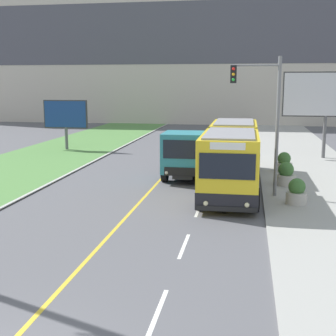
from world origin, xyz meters
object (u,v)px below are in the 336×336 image
at_px(city_bus, 232,157).
at_px(planter_round_third, 284,163).
at_px(billboard_small, 66,116).
at_px(planter_round_second, 286,175).
at_px(traffic_light_mast, 265,110).
at_px(planter_round_near, 297,193).
at_px(dump_truck, 187,155).
at_px(billboard_large, 327,96).

distance_m(city_bus, planter_round_third, 5.49).
bearing_deg(billboard_small, planter_round_second, -34.01).
relative_size(traffic_light_mast, planter_round_second, 5.36).
xyz_separation_m(traffic_light_mast, planter_round_near, (1.46, -1.46, -3.52)).
height_order(dump_truck, planter_round_third, dump_truck).
bearing_deg(dump_truck, planter_round_second, -12.84).
bearing_deg(billboard_large, planter_round_near, -103.04).
distance_m(dump_truck, billboard_large, 12.46).
distance_m(dump_truck, planter_round_second, 5.49).
distance_m(traffic_light_mast, billboard_large, 12.96).
height_order(city_bus, planter_round_second, city_bus).
bearing_deg(city_bus, billboard_large, 59.41).
relative_size(billboard_large, billboard_small, 1.53).
xyz_separation_m(planter_round_near, planter_round_second, (-0.17, 3.89, 0.03)).
bearing_deg(planter_round_third, city_bus, -123.23).
bearing_deg(planter_round_second, city_bus, -167.34).
bearing_deg(planter_round_near, traffic_light_mast, 135.02).
distance_m(city_bus, traffic_light_mast, 3.43).
height_order(dump_truck, billboard_large, billboard_large).
distance_m(traffic_light_mast, planter_round_third, 7.38).
distance_m(planter_round_second, planter_round_third, 3.90).
relative_size(city_bus, dump_truck, 1.73).
bearing_deg(dump_truck, city_bus, -35.90).
xyz_separation_m(dump_truck, billboard_small, (-11.07, 9.84, 1.40)).
bearing_deg(billboard_large, city_bus, -120.59).
bearing_deg(planter_round_near, dump_truck, 137.03).
height_order(planter_round_near, planter_round_second, planter_round_second).
height_order(city_bus, planter_round_near, city_bus).
relative_size(billboard_large, planter_round_near, 5.31).
bearing_deg(billboard_small, dump_truck, -41.63).
relative_size(traffic_light_mast, planter_round_near, 5.67).
height_order(billboard_small, planter_round_second, billboard_small).
xyz_separation_m(dump_truck, planter_round_third, (5.49, 2.68, -0.75)).
bearing_deg(planter_round_third, dump_truck, -153.95).
distance_m(traffic_light_mast, planter_round_near, 4.08).
xyz_separation_m(city_bus, planter_round_third, (2.96, 4.51, -1.01)).
height_order(city_bus, dump_truck, city_bus).
bearing_deg(planter_round_third, billboard_small, 156.63).
xyz_separation_m(billboard_large, planter_round_second, (-3.32, -9.68, -3.79)).
bearing_deg(billboard_large, planter_round_second, -108.91).
distance_m(dump_truck, planter_round_third, 6.15).
distance_m(billboard_small, planter_round_near, 22.39).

